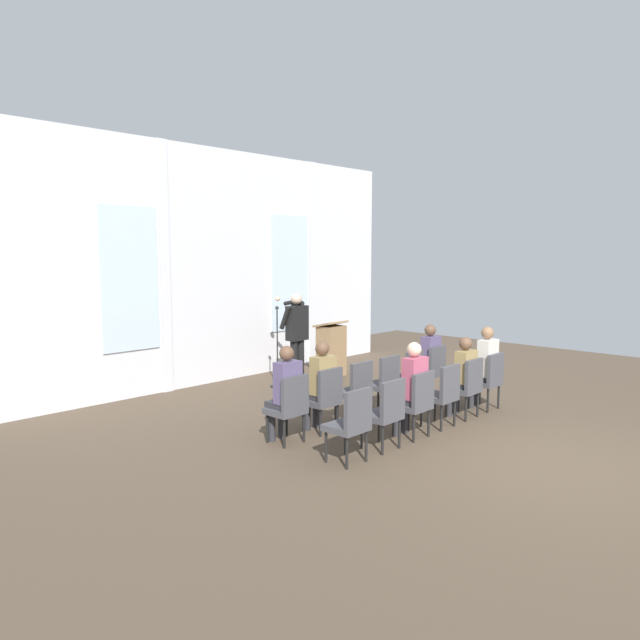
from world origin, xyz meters
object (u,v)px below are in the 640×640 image
chair_r1_c2 (416,400)px  audience_r1_c2 (412,385)px  chair_r1_c4 (467,384)px  audience_r0_c0 (285,389)px  mic_stand (277,369)px  chair_r0_c2 (356,388)px  chair_r0_c1 (325,396)px  audience_r0_c5 (428,357)px  audience_r1_c5 (485,364)px  chair_r0_c4 (409,374)px  chair_r1_c3 (443,392)px  lectern (331,350)px  chair_r0_c5 (432,369)px  speaker (296,332)px  chair_r1_c1 (386,410)px  audience_r1_c4 (463,373)px  chair_r0_c3 (384,381)px  chair_r1_c5 (489,378)px  chair_r0_c0 (289,405)px  audience_r0_c1 (320,382)px  chair_r1_c0 (351,421)px

chair_r1_c2 → audience_r1_c2: size_ratio=0.70×
chair_r1_c4 → audience_r0_c0: bearing=156.9°
mic_stand → chair_r0_c2: mic_stand is taller
chair_r0_c1 → chair_r0_c2: bearing=0.0°
audience_r0_c5 → audience_r1_c5: size_ratio=0.96×
chair_r0_c4 → chair_r1_c3: size_ratio=1.00×
chair_r0_c1 → chair_r0_c4: bearing=0.0°
lectern → chair_r0_c1: lectern is taller
audience_r0_c0 → chair_r0_c5: (3.43, -0.08, -0.20)m
lectern → audience_r1_c5: bearing=-93.0°
chair_r0_c5 → speaker: bearing=110.6°
speaker → chair_r1_c1: speaker is taller
audience_r0_c0 → audience_r1_c2: (1.37, -1.09, 0.01)m
chair_r0_c4 → audience_r1_c4: (-0.00, -1.01, 0.17)m
speaker → chair_r1_c4: bearing=-86.2°
chair_r0_c4 → audience_r1_c4: 1.02m
chair_r0_c3 → audience_r0_c5: (1.37, 0.08, 0.19)m
chair_r0_c1 → chair_r1_c5: same height
chair_r1_c2 → chair_r1_c4: bearing=0.0°
chair_r0_c1 → audience_r0_c0: bearing=173.3°
chair_r0_c0 → chair_r0_c4: size_ratio=1.00×
chair_r0_c2 → audience_r1_c5: 2.31m
chair_r1_c2 → chair_r0_c3: bearing=57.8°
chair_r1_c3 → audience_r1_c5: 1.39m
audience_r0_c1 → audience_r1_c2: bearing=-57.8°
lectern → speaker: bearing=-174.1°
chair_r0_c0 → chair_r0_c3: same height
chair_r1_c3 → chair_r1_c1: bearing=180.0°
lectern → audience_r0_c1: 3.86m
speaker → audience_r0_c5: (0.93, -2.38, -0.31)m
audience_r0_c0 → chair_r1_c5: bearing=-18.8°
chair_r0_c3 → chair_r1_c1: (-1.37, -1.09, 0.00)m
chair_r0_c5 → chair_r0_c3: bearing=180.0°
mic_stand → chair_r1_c2: mic_stand is taller
mic_stand → chair_r1_c0: 4.31m
speaker → lectern: 1.22m
chair_r0_c5 → chair_r1_c1: 2.96m
speaker → chair_r0_c0: (-2.51, -2.46, -0.51)m
audience_r0_c0 → chair_r0_c3: audience_r0_c0 is taller
lectern → audience_r0_c1: audience_r0_c1 is taller
chair_r0_c0 → chair_r1_c2: (1.37, -1.09, 0.00)m
chair_r1_c0 → audience_r1_c2: (1.37, 0.08, 0.21)m
chair_r1_c1 → chair_r1_c3: size_ratio=1.00×
chair_r0_c4 → chair_r0_c2: bearing=180.0°
mic_stand → chair_r1_c5: bearing=-71.2°
chair_r0_c3 → audience_r0_c5: size_ratio=0.72×
chair_r0_c4 → chair_r1_c0: bearing=-158.3°
chair_r0_c2 → chair_r1_c3: bearing=-57.8°
chair_r1_c3 → audience_r1_c4: bearing=7.0°
chair_r0_c0 → chair_r1_c4: (2.75, -1.09, 0.00)m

